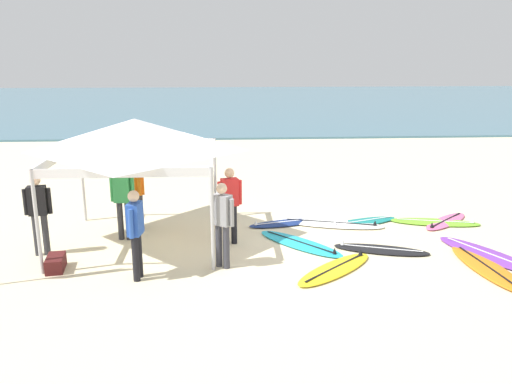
{
  "coord_description": "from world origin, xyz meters",
  "views": [
    {
      "loc": [
        -0.38,
        -10.78,
        4.13
      ],
      "look_at": [
        0.31,
        0.79,
        1.0
      ],
      "focal_mm": 36.81,
      "sensor_mm": 36.0,
      "label": 1
    }
  ],
  "objects_px": {
    "surfboard_teal": "(362,222)",
    "gear_bag_near_tent": "(56,263)",
    "surfboard_pink": "(446,221)",
    "person_black": "(38,209)",
    "person_red": "(230,201)",
    "surfboard_black": "(381,249)",
    "canopy_tent": "(135,136)",
    "surfboard_yellow": "(335,269)",
    "person_blue": "(136,229)",
    "surfboard_purple": "(489,255)",
    "surfboard_lime": "(435,222)",
    "person_grey": "(222,219)",
    "person_orange": "(139,189)",
    "surfboard_orange": "(487,268)",
    "surfboard_navy": "(285,223)",
    "person_green": "(123,197)",
    "surfboard_cyan": "(300,243)",
    "surfboard_white": "(331,223)"
  },
  "relations": [
    {
      "from": "surfboard_teal",
      "to": "person_black",
      "type": "height_order",
      "value": "person_black"
    },
    {
      "from": "surfboard_black",
      "to": "person_blue",
      "type": "distance_m",
      "value": 5.15
    },
    {
      "from": "surfboard_pink",
      "to": "person_black",
      "type": "distance_m",
      "value": 9.45
    },
    {
      "from": "surfboard_pink",
      "to": "person_black",
      "type": "bearing_deg",
      "value": -170.43
    },
    {
      "from": "surfboard_purple",
      "to": "surfboard_white",
      "type": "xyz_separation_m",
      "value": [
        -2.86,
        2.24,
        -0.0
      ]
    },
    {
      "from": "surfboard_teal",
      "to": "gear_bag_near_tent",
      "type": "distance_m",
      "value": 7.11
    },
    {
      "from": "surfboard_black",
      "to": "surfboard_purple",
      "type": "xyz_separation_m",
      "value": [
        2.15,
        -0.45,
        -0.0
      ]
    },
    {
      "from": "canopy_tent",
      "to": "person_blue",
      "type": "xyz_separation_m",
      "value": [
        0.24,
        -1.97,
        -1.4
      ]
    },
    {
      "from": "person_green",
      "to": "gear_bag_near_tent",
      "type": "xyz_separation_m",
      "value": [
        -1.04,
        -1.66,
        -0.85
      ]
    },
    {
      "from": "person_red",
      "to": "surfboard_black",
      "type": "bearing_deg",
      "value": -11.2
    },
    {
      "from": "person_orange",
      "to": "surfboard_purple",
      "type": "bearing_deg",
      "value": -16.64
    },
    {
      "from": "person_blue",
      "to": "gear_bag_near_tent",
      "type": "xyz_separation_m",
      "value": [
        -1.67,
        0.51,
        -0.85
      ]
    },
    {
      "from": "canopy_tent",
      "to": "person_green",
      "type": "relative_size",
      "value": 1.98
    },
    {
      "from": "surfboard_teal",
      "to": "person_green",
      "type": "xyz_separation_m",
      "value": [
        -5.63,
        -0.79,
        0.95
      ]
    },
    {
      "from": "surfboard_navy",
      "to": "person_orange",
      "type": "xyz_separation_m",
      "value": [
        -3.47,
        -0.11,
        0.95
      ]
    },
    {
      "from": "surfboard_cyan",
      "to": "person_blue",
      "type": "height_order",
      "value": "person_blue"
    },
    {
      "from": "gear_bag_near_tent",
      "to": "surfboard_navy",
      "type": "bearing_deg",
      "value": 27.65
    },
    {
      "from": "person_red",
      "to": "person_green",
      "type": "bearing_deg",
      "value": 169.75
    },
    {
      "from": "surfboard_black",
      "to": "surfboard_navy",
      "type": "bearing_deg",
      "value": 134.37
    },
    {
      "from": "person_red",
      "to": "person_blue",
      "type": "height_order",
      "value": "same"
    },
    {
      "from": "person_red",
      "to": "gear_bag_near_tent",
      "type": "height_order",
      "value": "person_red"
    },
    {
      "from": "surfboard_cyan",
      "to": "person_red",
      "type": "distance_m",
      "value": 1.81
    },
    {
      "from": "surfboard_navy",
      "to": "surfboard_orange",
      "type": "bearing_deg",
      "value": -39.2
    },
    {
      "from": "surfboard_navy",
      "to": "surfboard_orange",
      "type": "xyz_separation_m",
      "value": [
        3.64,
        -2.97,
        -0.0
      ]
    },
    {
      "from": "surfboard_black",
      "to": "surfboard_teal",
      "type": "bearing_deg",
      "value": 87.88
    },
    {
      "from": "surfboard_pink",
      "to": "person_orange",
      "type": "bearing_deg",
      "value": -179.99
    },
    {
      "from": "canopy_tent",
      "to": "surfboard_purple",
      "type": "height_order",
      "value": "canopy_tent"
    },
    {
      "from": "canopy_tent",
      "to": "surfboard_yellow",
      "type": "relative_size",
      "value": 1.7
    },
    {
      "from": "person_blue",
      "to": "surfboard_orange",
      "type": "bearing_deg",
      "value": 0.26
    },
    {
      "from": "person_red",
      "to": "person_grey",
      "type": "bearing_deg",
      "value": -97.25
    },
    {
      "from": "person_orange",
      "to": "person_grey",
      "type": "bearing_deg",
      "value": -51.21
    },
    {
      "from": "surfboard_yellow",
      "to": "canopy_tent",
      "type": "bearing_deg",
      "value": 155.5
    },
    {
      "from": "surfboard_orange",
      "to": "gear_bag_near_tent",
      "type": "bearing_deg",
      "value": 176.75
    },
    {
      "from": "surfboard_purple",
      "to": "surfboard_lime",
      "type": "bearing_deg",
      "value": 97.28
    },
    {
      "from": "surfboard_teal",
      "to": "person_red",
      "type": "height_order",
      "value": "person_red"
    },
    {
      "from": "person_black",
      "to": "person_blue",
      "type": "distance_m",
      "value": 2.55
    },
    {
      "from": "canopy_tent",
      "to": "surfboard_pink",
      "type": "relative_size",
      "value": 1.99
    },
    {
      "from": "person_grey",
      "to": "person_orange",
      "type": "height_order",
      "value": "same"
    },
    {
      "from": "surfboard_purple",
      "to": "person_orange",
      "type": "height_order",
      "value": "person_orange"
    },
    {
      "from": "surfboard_teal",
      "to": "person_red",
      "type": "relative_size",
      "value": 1.16
    },
    {
      "from": "surfboard_white",
      "to": "person_grey",
      "type": "relative_size",
      "value": 1.55
    },
    {
      "from": "canopy_tent",
      "to": "surfboard_orange",
      "type": "relative_size",
      "value": 1.39
    },
    {
      "from": "surfboard_yellow",
      "to": "surfboard_cyan",
      "type": "distance_m",
      "value": 1.5
    },
    {
      "from": "surfboard_purple",
      "to": "surfboard_pink",
      "type": "height_order",
      "value": "same"
    },
    {
      "from": "surfboard_navy",
      "to": "surfboard_orange",
      "type": "relative_size",
      "value": 0.78
    },
    {
      "from": "person_grey",
      "to": "person_red",
      "type": "relative_size",
      "value": 1.0
    },
    {
      "from": "surfboard_purple",
      "to": "person_blue",
      "type": "bearing_deg",
      "value": -174.72
    },
    {
      "from": "surfboard_pink",
      "to": "gear_bag_near_tent",
      "type": "bearing_deg",
      "value": -164.78
    },
    {
      "from": "surfboard_pink",
      "to": "surfboard_lime",
      "type": "bearing_deg",
      "value": -170.57
    },
    {
      "from": "surfboard_white",
      "to": "person_grey",
      "type": "height_order",
      "value": "person_grey"
    }
  ]
}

